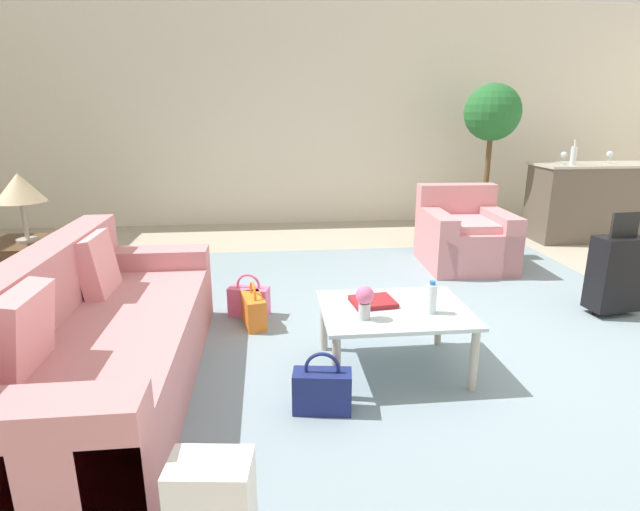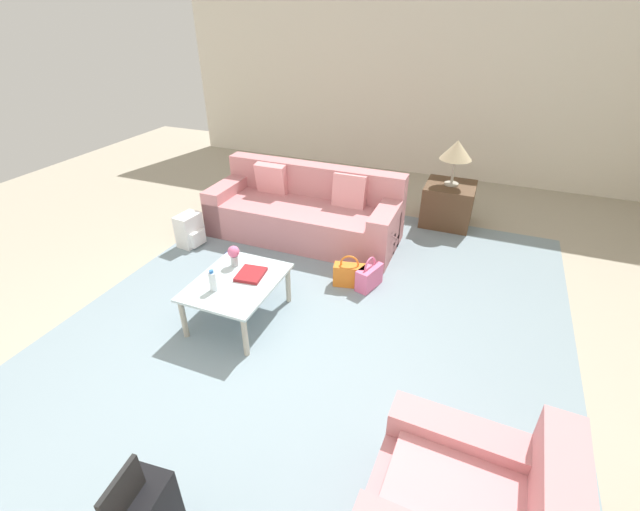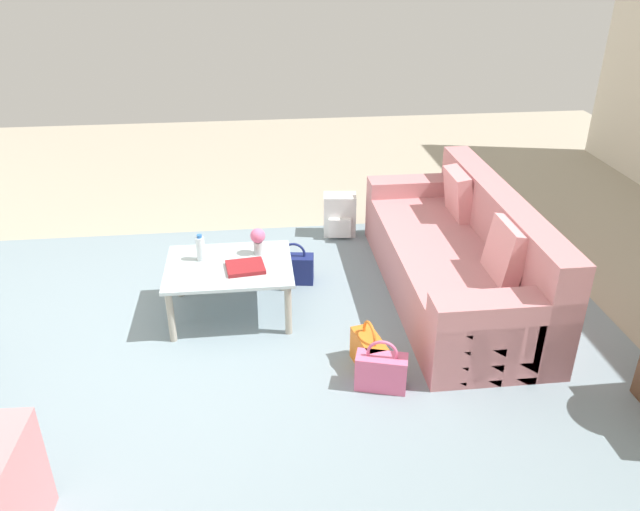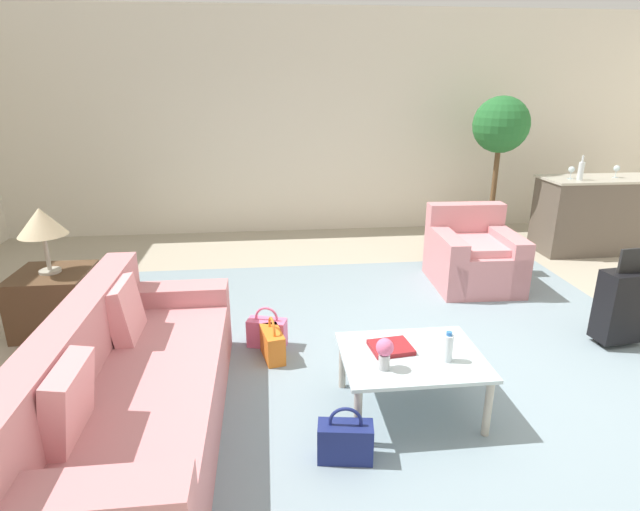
{
  "view_description": "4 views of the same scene",
  "coord_description": "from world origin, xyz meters",
  "px_view_note": "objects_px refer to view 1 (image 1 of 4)",
  "views": [
    {
      "loc": [
        -1.16,
        -3.33,
        1.59
      ],
      "look_at": [
        -0.84,
        -0.22,
        0.69
      ],
      "focal_mm": 28.0,
      "sensor_mm": 36.0,
      "label": 1
    },
    {
      "loc": [
        2.26,
        1.39,
        2.57
      ],
      "look_at": [
        -0.81,
        0.14,
        0.6
      ],
      "focal_mm": 24.0,
      "sensor_mm": 36.0,
      "label": 2
    },
    {
      "loc": [
        -0.61,
        3.53,
        2.56
      ],
      "look_at": [
        -0.96,
        0.44,
        0.94
      ],
      "focal_mm": 35.0,
      "sensor_mm": 36.0,
      "label": 3
    },
    {
      "loc": [
        -1.3,
        -3.28,
        2.08
      ],
      "look_at": [
        -0.95,
        -0.03,
        0.96
      ],
      "focal_mm": 28.0,
      "sensor_mm": 36.0,
      "label": 4
    }
  ],
  "objects_px": {
    "handbag_pink": "(249,301)",
    "table_lamp": "(19,189)",
    "bar_console": "(602,201)",
    "suitcase_black": "(617,272)",
    "backpack_white": "(213,507)",
    "wine_glass_leftmost": "(564,155)",
    "side_table": "(33,272)",
    "armchair": "(463,238)",
    "wine_bottle_clear": "(574,155)",
    "handbag_orange": "(254,310)",
    "flower_vase": "(365,299)",
    "wine_glass_left_of_centre": "(610,155)",
    "coffee_table": "(394,316)",
    "water_bottle": "(432,298)",
    "coffee_table_book": "(373,302)",
    "potted_ficus": "(491,126)",
    "handbag_navy": "(322,390)",
    "couch": "(93,347)"
  },
  "relations": [
    {
      "from": "coffee_table_book",
      "to": "wine_glass_leftmost",
      "type": "xyz_separation_m",
      "value": [
        3.0,
        2.98,
        0.65
      ]
    },
    {
      "from": "wine_bottle_clear",
      "to": "coffee_table_book",
      "type": "bearing_deg",
      "value": -136.66
    },
    {
      "from": "couch",
      "to": "side_table",
      "type": "relative_size",
      "value": 3.73
    },
    {
      "from": "bar_console",
      "to": "handbag_navy",
      "type": "bearing_deg",
      "value": -138.59
    },
    {
      "from": "table_lamp",
      "to": "handbag_pink",
      "type": "distance_m",
      "value": 2.11
    },
    {
      "from": "backpack_white",
      "to": "wine_glass_leftmost",
      "type": "bearing_deg",
      "value": 48.29
    },
    {
      "from": "armchair",
      "to": "wine_bottle_clear",
      "type": "distance_m",
      "value": 2.0
    },
    {
      "from": "wine_bottle_clear",
      "to": "flower_vase",
      "type": "bearing_deg",
      "value": -135.39
    },
    {
      "from": "wine_glass_left_of_centre",
      "to": "couch",
      "type": "bearing_deg",
      "value": -148.96
    },
    {
      "from": "wine_glass_leftmost",
      "to": "handbag_orange",
      "type": "xyz_separation_m",
      "value": [
        -3.78,
        -2.29,
        -0.95
      ]
    },
    {
      "from": "flower_vase",
      "to": "handbag_orange",
      "type": "bearing_deg",
      "value": 126.43
    },
    {
      "from": "armchair",
      "to": "handbag_pink",
      "type": "relative_size",
      "value": 2.69
    },
    {
      "from": "side_table",
      "to": "bar_console",
      "type": "height_order",
      "value": "bar_console"
    },
    {
      "from": "handbag_orange",
      "to": "side_table",
      "type": "bearing_deg",
      "value": 159.0
    },
    {
      "from": "side_table",
      "to": "armchair",
      "type": "bearing_deg",
      "value": 9.24
    },
    {
      "from": "coffee_table",
      "to": "bar_console",
      "type": "height_order",
      "value": "bar_console"
    },
    {
      "from": "armchair",
      "to": "handbag_orange",
      "type": "bearing_deg",
      "value": -147.61
    },
    {
      "from": "flower_vase",
      "to": "table_lamp",
      "type": "bearing_deg",
      "value": 147.4
    },
    {
      "from": "water_bottle",
      "to": "side_table",
      "type": "bearing_deg",
      "value": 151.93
    },
    {
      "from": "coffee_table",
      "to": "flower_vase",
      "type": "distance_m",
      "value": 0.32
    },
    {
      "from": "wine_glass_left_of_centre",
      "to": "backpack_white",
      "type": "distance_m",
      "value": 6.34
    },
    {
      "from": "water_bottle",
      "to": "side_table",
      "type": "distance_m",
      "value": 3.41
    },
    {
      "from": "armchair",
      "to": "potted_ficus",
      "type": "distance_m",
      "value": 2.11
    },
    {
      "from": "armchair",
      "to": "backpack_white",
      "type": "relative_size",
      "value": 2.41
    },
    {
      "from": "wine_glass_leftmost",
      "to": "potted_ficus",
      "type": "height_order",
      "value": "potted_ficus"
    },
    {
      "from": "couch",
      "to": "potted_ficus",
      "type": "relative_size",
      "value": 1.19
    },
    {
      "from": "flower_vase",
      "to": "side_table",
      "type": "distance_m",
      "value": 3.07
    },
    {
      "from": "coffee_table_book",
      "to": "wine_bottle_clear",
      "type": "height_order",
      "value": "wine_bottle_clear"
    },
    {
      "from": "side_table",
      "to": "table_lamp",
      "type": "relative_size",
      "value": 1.09
    },
    {
      "from": "bar_console",
      "to": "suitcase_black",
      "type": "distance_m",
      "value": 2.83
    },
    {
      "from": "side_table",
      "to": "bar_console",
      "type": "distance_m",
      "value": 6.5
    },
    {
      "from": "table_lamp",
      "to": "handbag_orange",
      "type": "distance_m",
      "value": 2.21
    },
    {
      "from": "coffee_table",
      "to": "coffee_table_book",
      "type": "bearing_deg",
      "value": 146.31
    },
    {
      "from": "suitcase_black",
      "to": "coffee_table",
      "type": "bearing_deg",
      "value": -160.71
    },
    {
      "from": "handbag_orange",
      "to": "table_lamp",
      "type": "bearing_deg",
      "value": 159.0
    },
    {
      "from": "flower_vase",
      "to": "wine_bottle_clear",
      "type": "xyz_separation_m",
      "value": [
        3.17,
        3.13,
        0.55
      ]
    },
    {
      "from": "suitcase_black",
      "to": "backpack_white",
      "type": "xyz_separation_m",
      "value": [
        -3.0,
        -1.99,
        -0.16
      ]
    },
    {
      "from": "table_lamp",
      "to": "wine_glass_leftmost",
      "type": "relative_size",
      "value": 3.72
    },
    {
      "from": "flower_vase",
      "to": "handbag_orange",
      "type": "distance_m",
      "value": 1.22
    },
    {
      "from": "suitcase_black",
      "to": "handbag_navy",
      "type": "distance_m",
      "value": 2.75
    },
    {
      "from": "wine_glass_left_of_centre",
      "to": "wine_bottle_clear",
      "type": "relative_size",
      "value": 0.51
    },
    {
      "from": "bar_console",
      "to": "handbag_orange",
      "type": "height_order",
      "value": "bar_console"
    },
    {
      "from": "side_table",
      "to": "table_lamp",
      "type": "height_order",
      "value": "table_lamp"
    },
    {
      "from": "coffee_table",
      "to": "handbag_orange",
      "type": "bearing_deg",
      "value": 139.41
    },
    {
      "from": "handbag_orange",
      "to": "coffee_table_book",
      "type": "bearing_deg",
      "value": -41.54
    },
    {
      "from": "wine_bottle_clear",
      "to": "wine_glass_left_of_centre",
      "type": "bearing_deg",
      "value": 11.14
    },
    {
      "from": "armchair",
      "to": "coffee_table",
      "type": "relative_size",
      "value": 1.05
    },
    {
      "from": "flower_vase",
      "to": "handbag_pink",
      "type": "xyz_separation_m",
      "value": [
        -0.72,
        1.13,
        -0.41
      ]
    },
    {
      "from": "handbag_pink",
      "to": "table_lamp",
      "type": "bearing_deg",
      "value": 164.23
    },
    {
      "from": "suitcase_black",
      "to": "backpack_white",
      "type": "bearing_deg",
      "value": -146.44
    }
  ]
}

